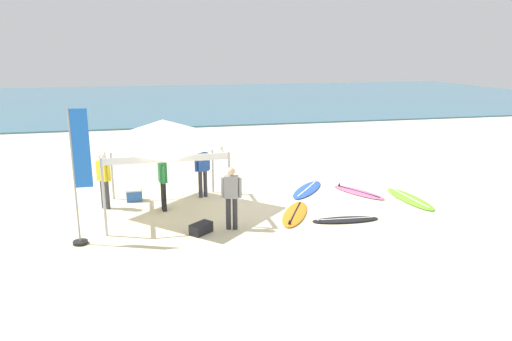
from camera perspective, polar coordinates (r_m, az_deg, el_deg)
The scene contains 15 objects.
ground_plane at distance 14.71m, azimuth -1.64°, elevation -4.27°, with size 80.00×80.00×0.00m, color beige.
sea at distance 47.67m, azimuth -9.79°, elevation 8.44°, with size 80.00×36.00×0.10m, color #386B84.
canopy_tent at distance 13.91m, azimuth -11.03°, elevation 4.54°, with size 3.35×3.35×2.75m.
surfboard_pink at distance 16.36m, azimuth 12.12°, elevation -2.55°, with size 1.40×2.10×0.19m.
surfboard_orange at distance 13.97m, azimuth 4.68°, elevation -5.18°, with size 1.60×2.34×0.19m.
surfboard_blue at distance 16.40m, azimuth 6.15°, elevation -2.26°, with size 1.91×2.25×0.19m.
surfboard_lime at distance 16.09m, azimuth 17.90°, elevation -3.22°, with size 0.75×2.47×0.19m.
surfboard_black at distance 13.68m, azimuth 10.61°, elevation -5.81°, with size 1.96×0.67×0.19m.
person_yellow at distance 14.92m, azimuth -17.77°, elevation -0.74°, with size 0.43×0.40×1.71m.
person_grey at distance 12.57m, azimuth -2.96°, elevation -2.80°, with size 0.53×0.32×1.71m.
person_blue at distance 15.43m, azimuth -6.43°, elevation 0.34°, with size 0.52×0.34×1.71m.
person_green at distance 14.32m, azimuth -11.10°, elevation -0.93°, with size 0.26×0.55×1.71m.
banner_flag at distance 12.20m, azimuth -20.36°, elevation -1.36°, with size 0.60×0.36×3.40m.
gear_bag_near_tent at distance 12.62m, azimuth -6.59°, elevation -6.89°, with size 0.60×0.32×0.28m, color #232328.
cooler_box at distance 15.64m, azimuth -14.36°, elevation -2.84°, with size 0.50×0.36×0.39m.
Camera 1 is at (-2.74, -13.69, 4.66)m, focal length 33.42 mm.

